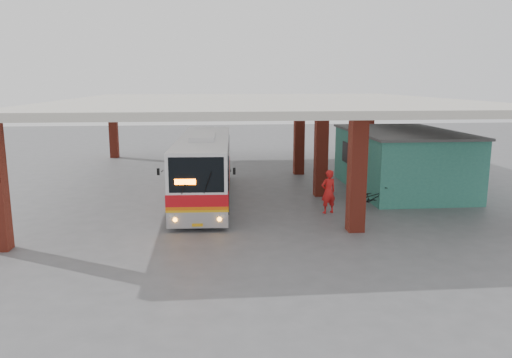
{
  "coord_description": "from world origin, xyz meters",
  "views": [
    {
      "loc": [
        -2.49,
        -20.82,
        5.59
      ],
      "look_at": [
        -0.49,
        0.0,
        1.49
      ],
      "focal_mm": 35.0,
      "sensor_mm": 36.0,
      "label": 1
    }
  ],
  "objects_px": {
    "coach_bus": "(205,167)",
    "motorcycle": "(372,198)",
    "pedestrian": "(328,192)",
    "red_chair": "(324,171)"
  },
  "relations": [
    {
      "from": "red_chair",
      "to": "pedestrian",
      "type": "bearing_deg",
      "value": -102.24
    },
    {
      "from": "coach_bus",
      "to": "motorcycle",
      "type": "xyz_separation_m",
      "value": [
        7.39,
        -2.64,
        -1.09
      ]
    },
    {
      "from": "pedestrian",
      "to": "red_chair",
      "type": "distance_m",
      "value": 8.64
    },
    {
      "from": "motorcycle",
      "to": "pedestrian",
      "type": "height_order",
      "value": "pedestrian"
    },
    {
      "from": "coach_bus",
      "to": "red_chair",
      "type": "height_order",
      "value": "coach_bus"
    },
    {
      "from": "red_chair",
      "to": "coach_bus",
      "type": "bearing_deg",
      "value": -143.1
    },
    {
      "from": "motorcycle",
      "to": "pedestrian",
      "type": "relative_size",
      "value": 1.03
    },
    {
      "from": "motorcycle",
      "to": "coach_bus",
      "type": "bearing_deg",
      "value": 62.66
    },
    {
      "from": "coach_bus",
      "to": "motorcycle",
      "type": "distance_m",
      "value": 7.92
    },
    {
      "from": "coach_bus",
      "to": "pedestrian",
      "type": "bearing_deg",
      "value": -27.38
    }
  ]
}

